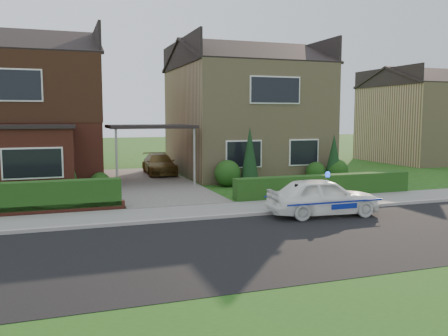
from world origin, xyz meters
name	(u,v)px	position (x,y,z in m)	size (l,w,h in m)	color
ground	(233,246)	(0.00, 0.00, 0.00)	(120.00, 120.00, 0.00)	#1F4412
road	(233,246)	(0.00, 0.00, 0.00)	(60.00, 6.00, 0.02)	black
kerb	(199,218)	(0.00, 3.05, 0.06)	(60.00, 0.16, 0.12)	#9E9993
sidewalk	(190,212)	(0.00, 4.10, 0.05)	(60.00, 2.00, 0.10)	slate
grass_verge	(351,334)	(0.00, -5.00, 0.00)	(60.00, 4.00, 0.01)	#1F4412
driveway	(151,184)	(0.00, 11.00, 0.06)	(3.80, 12.00, 0.12)	#666059
house_left	(17,103)	(-5.78, 13.90, 3.81)	(7.50, 9.53, 7.25)	brown
house_right	(244,107)	(5.80, 13.99, 3.66)	(7.50, 8.06, 7.25)	tan
carport_link	(150,127)	(0.00, 10.95, 2.66)	(3.80, 3.00, 2.77)	black
hedge_left	(0,218)	(-5.80, 5.45, 0.00)	(7.50, 0.55, 0.90)	#123511
hedge_right	(325,198)	(5.80, 5.35, 0.00)	(7.50, 0.55, 0.80)	#123511
shrub_left_mid	(60,179)	(-4.00, 9.30, 0.66)	(1.32, 1.32, 1.32)	#123511
shrub_left_near	(100,182)	(-2.40, 9.60, 0.42)	(0.84, 0.84, 0.84)	#123511
shrub_right_near	(228,173)	(3.20, 9.40, 0.60)	(1.20, 1.20, 1.20)	#123511
shrub_right_mid	(316,172)	(7.80, 9.50, 0.48)	(0.96, 0.96, 0.96)	#123511
shrub_right_far	(337,170)	(8.80, 9.20, 0.54)	(1.08, 1.08, 1.08)	#123511
conifer_a	(250,158)	(4.20, 9.20, 1.30)	(0.90, 0.90, 2.60)	black
conifer_b	(334,159)	(8.60, 9.20, 1.10)	(0.90, 0.90, 2.20)	black
neighbour_right	(423,124)	(20.00, 16.00, 2.60)	(6.50, 7.00, 5.20)	tan
police_car	(323,197)	(3.94, 2.40, 0.61)	(3.28, 3.68, 1.38)	white
driveway_car	(159,164)	(1.00, 14.01, 0.65)	(1.48, 3.65, 1.06)	brown
potted_plant_c	(91,197)	(-2.98, 6.44, 0.36)	(0.40, 0.40, 0.71)	gray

